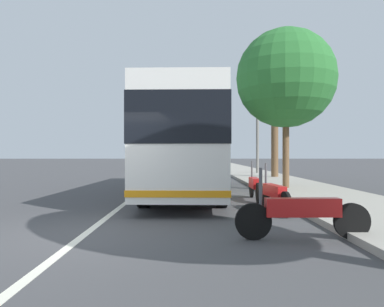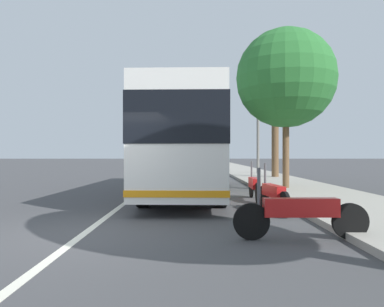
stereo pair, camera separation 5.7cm
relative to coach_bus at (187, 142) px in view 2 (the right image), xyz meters
name	(u,v)px [view 2 (the right image)]	position (x,y,z in m)	size (l,w,h in m)	color
ground_plane	(85,233)	(-7.26, 1.90, -1.99)	(220.00, 220.00, 0.00)	#424244
sidewalk_curb	(289,185)	(2.74, -4.65, -1.92)	(110.00, 3.60, 0.14)	#9E998E
lane_divider_line	(146,187)	(2.74, 1.90, -1.99)	(110.00, 0.16, 0.01)	silver
coach_bus	(187,142)	(0.00, 0.00, 0.00)	(11.78, 2.86, 3.51)	silver
motorcycle_nearest_curb	(300,213)	(-7.81, -2.06, -1.51)	(0.24, 2.40, 1.28)	black
motorcycle_by_tree	(273,195)	(-4.70, -2.27, -1.53)	(2.17, 0.39, 1.26)	black
motorcycle_mid_row	(254,186)	(-2.13, -2.21, -1.52)	(2.18, 0.28, 1.27)	black
car_side_street	(152,162)	(22.65, 3.72, -1.28)	(4.63, 2.07, 1.49)	silver
car_oncoming	(189,160)	(39.92, 0.13, -1.30)	(4.29, 2.07, 1.47)	silver
car_behind_bus	(187,159)	(45.79, 0.38, -1.26)	(4.77, 2.06, 1.57)	#2D7238
roadside_tree_mid_block	(286,78)	(0.91, -4.02, 2.62)	(4.06, 4.06, 6.65)	brown
roadside_tree_far_block	(275,92)	(8.20, -5.23, 3.25)	(2.98, 2.98, 6.83)	brown
utility_pole	(258,127)	(12.67, -5.00, 1.47)	(0.20, 0.20, 6.92)	slate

